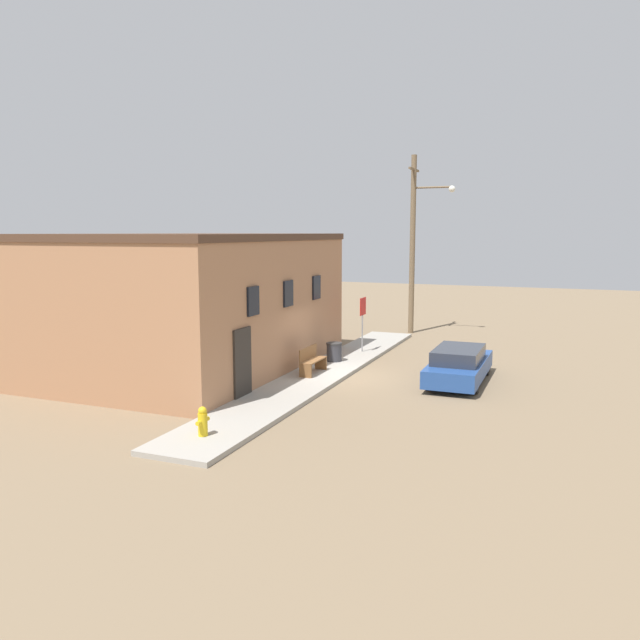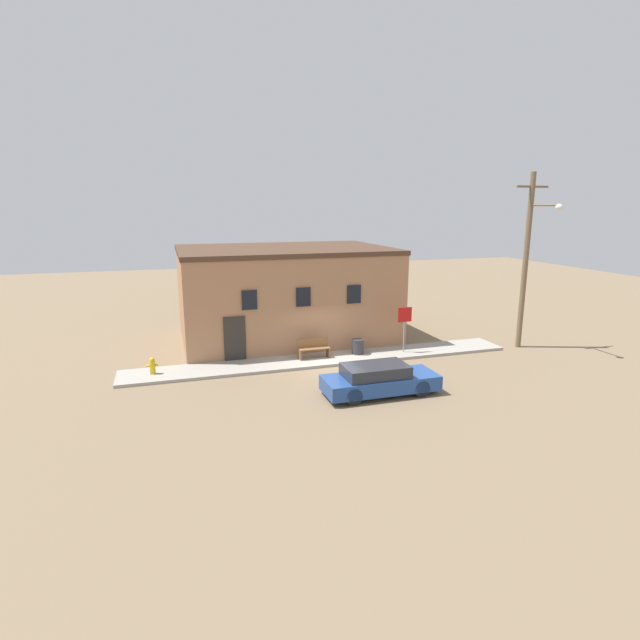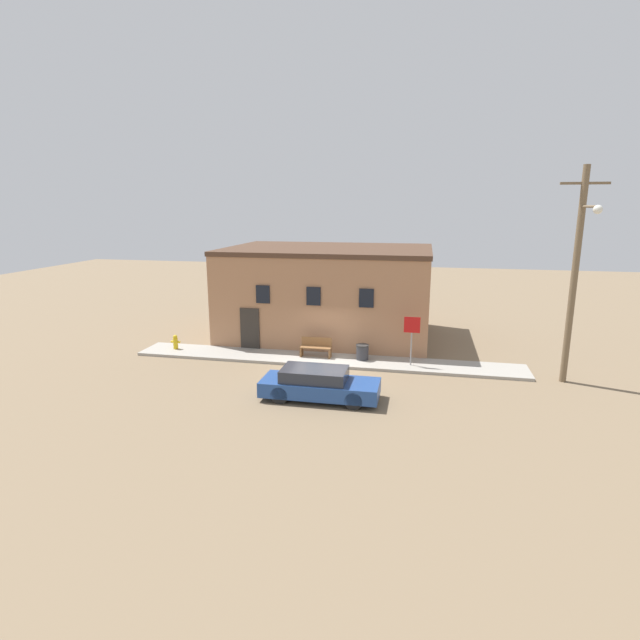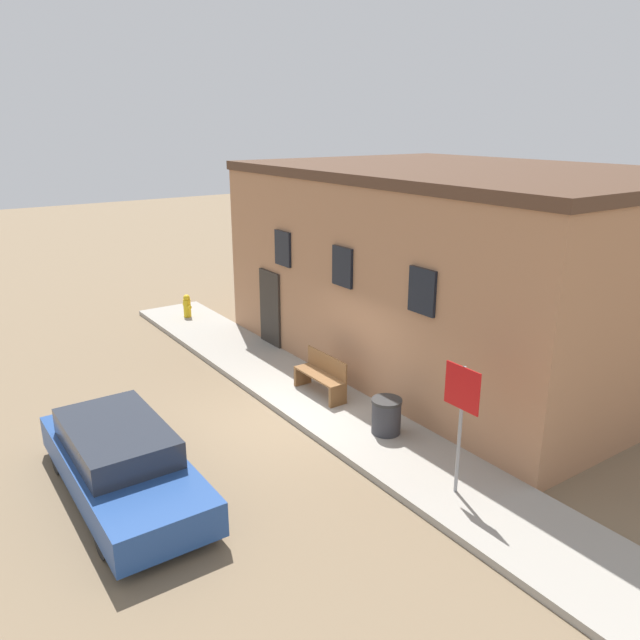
% 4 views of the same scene
% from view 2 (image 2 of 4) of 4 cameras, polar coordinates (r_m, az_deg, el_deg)
% --- Properties ---
extents(ground_plane, '(80.00, 80.00, 0.00)m').
position_cam_2_polar(ground_plane, '(22.75, 1.30, -5.42)').
color(ground_plane, '#7A664C').
extents(sidewalk, '(18.44, 2.01, 0.14)m').
position_cam_2_polar(sidewalk, '(23.64, 0.52, -4.53)').
color(sidewalk, '#9E998E').
rests_on(sidewalk, ground).
extents(brick_building, '(11.11, 7.83, 4.98)m').
position_cam_2_polar(brick_building, '(27.43, -4.08, 3.10)').
color(brick_building, '#A87551').
rests_on(brick_building, ground).
extents(fire_hydrant, '(0.49, 0.23, 0.73)m').
position_cam_2_polar(fire_hydrant, '(22.53, -18.60, -4.97)').
color(fire_hydrant, gold).
rests_on(fire_hydrant, sidewalk).
extents(stop_sign, '(0.72, 0.06, 2.24)m').
position_cam_2_polar(stop_sign, '(24.54, 9.65, -0.07)').
color(stop_sign, gray).
rests_on(stop_sign, sidewalk).
extents(bench, '(1.48, 0.44, 0.93)m').
position_cam_2_polar(bench, '(23.55, -0.72, -3.28)').
color(bench, brown).
rests_on(bench, sidewalk).
extents(trash_bin, '(0.61, 0.61, 0.72)m').
position_cam_2_polar(trash_bin, '(24.29, 4.35, -3.04)').
color(trash_bin, '#333338').
rests_on(trash_bin, sidewalk).
extents(utility_pole, '(1.80, 2.17, 8.77)m').
position_cam_2_polar(utility_pole, '(27.06, 22.63, 6.67)').
color(utility_pole, brown).
rests_on(utility_pole, ground).
extents(parked_car, '(4.49, 1.67, 1.21)m').
position_cam_2_polar(parked_car, '(19.55, 6.76, -6.78)').
color(parked_car, black).
rests_on(parked_car, ground).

